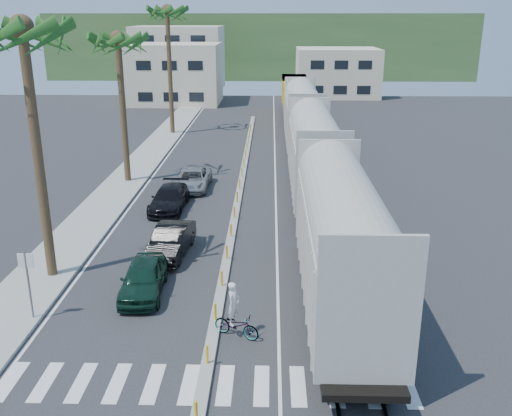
{
  "coord_description": "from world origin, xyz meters",
  "views": [
    {
      "loc": [
        2.13,
        -17.93,
        11.57
      ],
      "look_at": [
        1.39,
        10.37,
        2.0
      ],
      "focal_mm": 40.0,
      "sensor_mm": 36.0,
      "label": 1
    }
  ],
  "objects_px": {
    "car_lead": "(143,278)",
    "car_second": "(171,241)",
    "street_sign": "(28,276)",
    "cyclist": "(236,320)"
  },
  "relations": [
    {
      "from": "car_second",
      "to": "cyclist",
      "type": "relative_size",
      "value": 2.0
    },
    {
      "from": "car_second",
      "to": "cyclist",
      "type": "xyz_separation_m",
      "value": [
        3.75,
        -7.73,
        -0.06
      ]
    },
    {
      "from": "street_sign",
      "to": "car_second",
      "type": "relative_size",
      "value": 0.64
    },
    {
      "from": "car_second",
      "to": "street_sign",
      "type": "bearing_deg",
      "value": -117.99
    },
    {
      "from": "street_sign",
      "to": "cyclist",
      "type": "height_order",
      "value": "street_sign"
    },
    {
      "from": "car_lead",
      "to": "cyclist",
      "type": "xyz_separation_m",
      "value": [
        4.24,
        -3.42,
        -0.05
      ]
    },
    {
      "from": "car_lead",
      "to": "cyclist",
      "type": "relative_size",
      "value": 1.89
    },
    {
      "from": "cyclist",
      "to": "street_sign",
      "type": "bearing_deg",
      "value": 108.09
    },
    {
      "from": "car_lead",
      "to": "car_second",
      "type": "bearing_deg",
      "value": 80.57
    },
    {
      "from": "street_sign",
      "to": "car_second",
      "type": "xyz_separation_m",
      "value": [
        4.43,
        6.74,
        -1.22
      ]
    }
  ]
}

